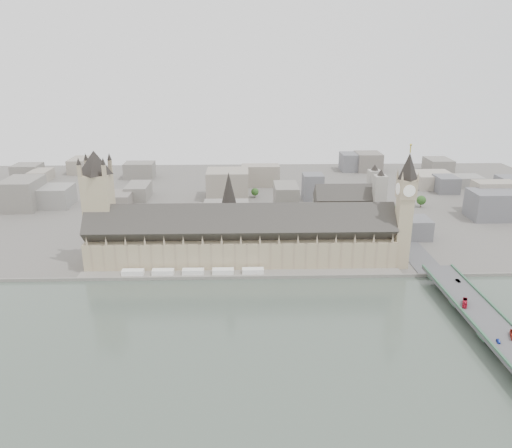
{
  "coord_description": "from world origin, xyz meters",
  "views": [
    {
      "loc": [
        1.86,
        -389.72,
        173.33
      ],
      "look_at": [
        13.93,
        44.49,
        28.06
      ],
      "focal_mm": 35.0,
      "sensor_mm": 36.0,
      "label": 1
    }
  ],
  "objects_px": {
    "palace_of_westminster": "(241,239)",
    "victoria_tower": "(99,202)",
    "car_blue": "(498,341)",
    "westminster_abbey": "(349,210)",
    "westminster_bridge": "(475,314)",
    "red_bus_north": "(465,303)",
    "elizabeth_tower": "(405,203)",
    "car_silver": "(458,281)"
  },
  "relations": [
    {
      "from": "elizabeth_tower",
      "to": "car_blue",
      "type": "relative_size",
      "value": 22.31
    },
    {
      "from": "westminster_bridge",
      "to": "red_bus_north",
      "type": "height_order",
      "value": "red_bus_north"
    },
    {
      "from": "car_silver",
      "to": "victoria_tower",
      "type": "bearing_deg",
      "value": 156.16
    },
    {
      "from": "victoria_tower",
      "to": "westminster_abbey",
      "type": "xyz_separation_m",
      "value": [
        232.92,
        69.0,
        -30.12
      ]
    },
    {
      "from": "westminster_bridge",
      "to": "palace_of_westminster",
      "type": "bearing_deg",
      "value": 146.51
    },
    {
      "from": "palace_of_westminster",
      "to": "car_silver",
      "type": "bearing_deg",
      "value": -21.46
    },
    {
      "from": "westminster_bridge",
      "to": "westminster_abbey",
      "type": "relative_size",
      "value": 4.78
    },
    {
      "from": "palace_of_westminster",
      "to": "westminster_abbey",
      "type": "relative_size",
      "value": 3.9
    },
    {
      "from": "westminster_abbey",
      "to": "car_silver",
      "type": "relative_size",
      "value": 13.65
    },
    {
      "from": "victoria_tower",
      "to": "westminster_abbey",
      "type": "height_order",
      "value": "victoria_tower"
    },
    {
      "from": "car_silver",
      "to": "car_blue",
      "type": "bearing_deg",
      "value": -107.25
    },
    {
      "from": "red_bus_north",
      "to": "car_blue",
      "type": "bearing_deg",
      "value": -65.19
    },
    {
      "from": "victoria_tower",
      "to": "car_silver",
      "type": "height_order",
      "value": "victoria_tower"
    },
    {
      "from": "westminster_abbey",
      "to": "red_bus_north",
      "type": "relative_size",
      "value": 5.5
    },
    {
      "from": "victoria_tower",
      "to": "red_bus_north",
      "type": "height_order",
      "value": "victoria_tower"
    },
    {
      "from": "palace_of_westminster",
      "to": "westminster_bridge",
      "type": "distance_m",
      "value": 195.05
    },
    {
      "from": "elizabeth_tower",
      "to": "palace_of_westminster",
      "type": "bearing_deg",
      "value": 175.15
    },
    {
      "from": "palace_of_westminster",
      "to": "victoria_tower",
      "type": "height_order",
      "value": "victoria_tower"
    },
    {
      "from": "car_blue",
      "to": "palace_of_westminster",
      "type": "bearing_deg",
      "value": 151.18
    },
    {
      "from": "elizabeth_tower",
      "to": "car_silver",
      "type": "xyz_separation_m",
      "value": [
        28.5,
        -53.76,
        -47.02
      ]
    },
    {
      "from": "palace_of_westminster",
      "to": "red_bus_north",
      "type": "distance_m",
      "value": 186.91
    },
    {
      "from": "palace_of_westminster",
      "to": "red_bus_north",
      "type": "bearing_deg",
      "value": -33.66
    },
    {
      "from": "victoria_tower",
      "to": "car_blue",
      "type": "xyz_separation_m",
      "value": [
        277.4,
        -157.43,
        -44.13
      ]
    },
    {
      "from": "car_blue",
      "to": "elizabeth_tower",
      "type": "bearing_deg",
      "value": 112.5
    },
    {
      "from": "elizabeth_tower",
      "to": "westminster_abbey",
      "type": "distance_m",
      "value": 96.91
    },
    {
      "from": "palace_of_westminster",
      "to": "elizabeth_tower",
      "type": "xyz_separation_m",
      "value": [
        138.0,
        -11.7,
        35.38
      ]
    },
    {
      "from": "victoria_tower",
      "to": "westminster_bridge",
      "type": "height_order",
      "value": "victoria_tower"
    },
    {
      "from": "palace_of_westminster",
      "to": "elizabeth_tower",
      "type": "relative_size",
      "value": 2.47
    },
    {
      "from": "red_bus_north",
      "to": "westminster_abbey",
      "type": "bearing_deg",
      "value": 128.65
    },
    {
      "from": "westminster_bridge",
      "to": "elizabeth_tower",
      "type": "bearing_deg",
      "value": 104.11
    },
    {
      "from": "elizabeth_tower",
      "to": "victoria_tower",
      "type": "height_order",
      "value": "elizabeth_tower"
    },
    {
      "from": "red_bus_north",
      "to": "car_blue",
      "type": "distance_m",
      "value": 47.72
    },
    {
      "from": "victoria_tower",
      "to": "palace_of_westminster",
      "type": "bearing_deg",
      "value": -2.96
    },
    {
      "from": "car_blue",
      "to": "red_bus_north",
      "type": "bearing_deg",
      "value": 105.49
    },
    {
      "from": "westminster_bridge",
      "to": "car_silver",
      "type": "relative_size",
      "value": 65.24
    },
    {
      "from": "victoria_tower",
      "to": "westminster_abbey",
      "type": "relative_size",
      "value": 1.47
    },
    {
      "from": "palace_of_westminster",
      "to": "red_bus_north",
      "type": "xyz_separation_m",
      "value": [
        155.31,
        -103.43,
        -10.73
      ]
    },
    {
      "from": "palace_of_westminster",
      "to": "victoria_tower",
      "type": "bearing_deg",
      "value": 177.04
    },
    {
      "from": "palace_of_westminster",
      "to": "car_silver",
      "type": "xyz_separation_m",
      "value": [
        166.5,
        -65.46,
        -11.63
      ]
    },
    {
      "from": "red_bus_north",
      "to": "car_silver",
      "type": "relative_size",
      "value": 2.48
    },
    {
      "from": "palace_of_westminster",
      "to": "westminster_abbey",
      "type": "height_order",
      "value": "westminster_abbey"
    },
    {
      "from": "westminster_abbey",
      "to": "car_blue",
      "type": "bearing_deg",
      "value": -78.89
    }
  ]
}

